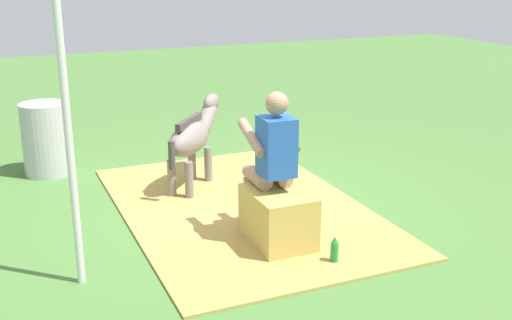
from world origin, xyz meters
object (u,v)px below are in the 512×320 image
person_seated (271,157)px  tent_pole_left (69,139)px  water_barrel (46,139)px  hay_bale (278,218)px  soda_bottle (334,251)px  pony_standing (193,137)px

person_seated → tent_pole_left: (-0.18, 1.73, 0.41)m
person_seated → water_barrel: person_seated is taller
hay_bale → soda_bottle: size_ratio=2.72×
pony_standing → tent_pole_left: tent_pole_left is taller
water_barrel → tent_pole_left: (-2.89, 0.07, 0.76)m
soda_bottle → hay_bale: bearing=26.6°
hay_bale → person_seated: size_ratio=0.49×
hay_bale → tent_pole_left: tent_pole_left is taller
pony_standing → tent_pole_left: bearing=139.2°
hay_bale → water_barrel: size_ratio=0.80×
pony_standing → soda_bottle: bearing=-167.7°
water_barrel → pony_standing: bearing=-128.4°
person_seated → soda_bottle: person_seated is taller
pony_standing → water_barrel: pony_standing is taller
water_barrel → person_seated: bearing=-148.3°
soda_bottle → water_barrel: (3.41, 1.93, 0.31)m
tent_pole_left → pony_standing: bearing=-40.8°
person_seated → pony_standing: (1.56, 0.23, -0.19)m
soda_bottle → pony_standing: bearing=12.3°
pony_standing → water_barrel: (1.14, 1.44, -0.15)m
hay_bale → pony_standing: size_ratio=0.61×
hay_bale → tent_pole_left: bearing=90.6°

